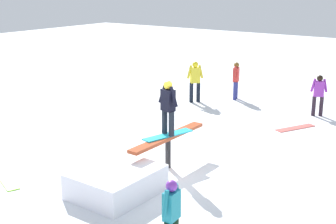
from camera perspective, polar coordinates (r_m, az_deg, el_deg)
name	(u,v)px	position (r m, az deg, el deg)	size (l,w,h in m)	color
ground_plane	(168,167)	(11.75, 0.00, -6.74)	(60.00, 60.00, 0.00)	white
rail_feature	(168,140)	(11.50, 0.00, -3.46)	(2.73, 0.32, 0.83)	black
snow_kicker_ramp	(116,182)	(10.30, -6.33, -8.46)	(1.80, 1.50, 0.57)	white
main_rider_on_rail	(168,109)	(11.26, 0.00, 0.40)	(1.42, 0.69, 1.38)	#20AAC5
bystander_teal	(172,213)	(7.95, 0.43, -12.23)	(0.56, 0.21, 1.35)	black
bystander_yellow	(195,79)	(17.78, 3.31, 3.98)	(0.53, 0.50, 1.57)	black
bystander_purple	(319,93)	(16.72, 17.89, 2.20)	(0.34, 0.55, 1.42)	#2A1E29
bystander_red	(236,79)	(18.42, 8.29, 4.06)	(0.59, 0.29, 1.46)	navy
loose_snowboard_lime	(5,179)	(11.71, -19.20, -7.68)	(1.48, 0.28, 0.02)	#81E226
loose_snowboard_coral	(295,128)	(15.29, 15.27, -1.88)	(1.42, 0.28, 0.02)	#E9645B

